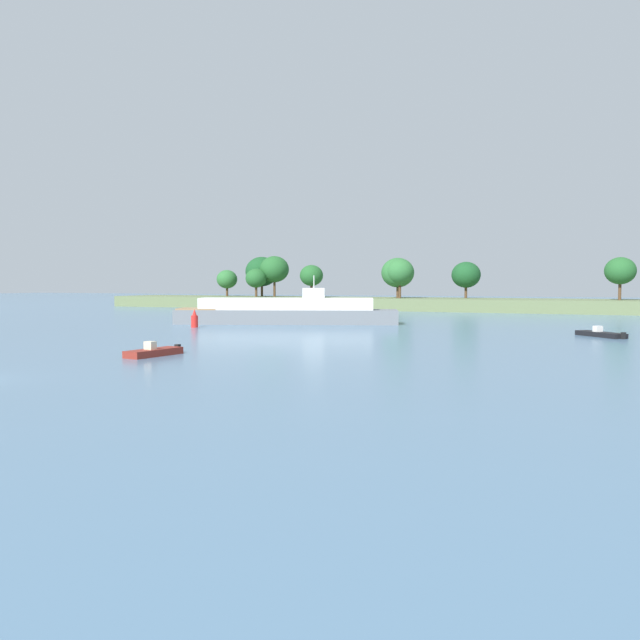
% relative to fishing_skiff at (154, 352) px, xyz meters
% --- Properties ---
extents(treeline_island, '(99.97, 13.27, 9.43)m').
position_rel_fishing_skiff_xyz_m(treeline_island, '(-11.65, 74.70, 2.14)').
color(treeline_island, '#66754C').
rests_on(treeline_island, ground).
extents(fishing_skiff, '(1.82, 4.38, 0.94)m').
position_rel_fishing_skiff_xyz_m(fishing_skiff, '(0.00, 0.00, 0.00)').
color(fishing_skiff, maroon).
rests_on(fishing_skiff, ground).
extents(small_motorboat, '(4.21, 4.50, 0.90)m').
position_rel_fishing_skiff_xyz_m(small_motorboat, '(25.93, 26.91, -0.02)').
color(small_motorboat, black).
rests_on(small_motorboat, ground).
extents(white_riverboat, '(24.51, 12.34, 5.38)m').
position_rel_fishing_skiff_xyz_m(white_riverboat, '(-6.38, 32.28, 1.09)').
color(white_riverboat, slate).
rests_on(white_riverboat, ground).
extents(channel_buoy_red, '(0.70, 0.70, 1.90)m').
position_rel_fishing_skiff_xyz_m(channel_buoy_red, '(-12.50, 23.38, 0.56)').
color(channel_buoy_red, red).
rests_on(channel_buoy_red, ground).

